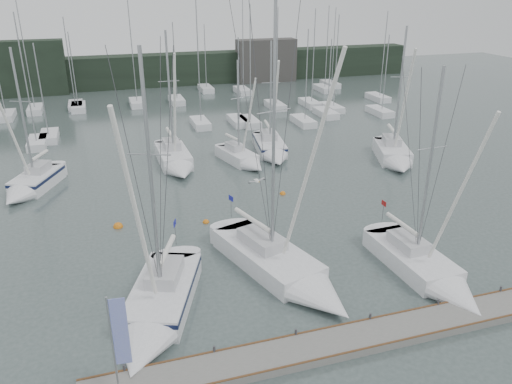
{
  "coord_description": "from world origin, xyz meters",
  "views": [
    {
      "loc": [
        -9.63,
        -21.89,
        16.04
      ],
      "look_at": [
        -1.15,
        5.0,
        4.04
      ],
      "focal_mm": 35.0,
      "sensor_mm": 36.0,
      "label": 1
    }
  ],
  "objects_px": {
    "sailboat_mid_d": "(272,150)",
    "sailboat_mid_b": "(176,162)",
    "sailboat_near_right": "(432,275)",
    "buoy_a": "(206,222)",
    "sailboat_mid_e": "(395,157)",
    "sailboat_mid_a": "(30,186)",
    "sailboat_near_left": "(155,314)",
    "buoy_b": "(283,194)",
    "sailboat_mid_c": "(244,160)",
    "buoy_c": "(118,227)",
    "sailboat_near_center": "(291,274)",
    "dock_banner": "(118,337)"
  },
  "relations": [
    {
      "from": "sailboat_mid_a",
      "to": "buoy_c",
      "type": "distance_m",
      "value": 10.74
    },
    {
      "from": "sailboat_mid_a",
      "to": "sailboat_mid_e",
      "type": "relative_size",
      "value": 0.92
    },
    {
      "from": "sailboat_near_left",
      "to": "sailboat_mid_e",
      "type": "bearing_deg",
      "value": 56.55
    },
    {
      "from": "sailboat_near_right",
      "to": "buoy_b",
      "type": "relative_size",
      "value": 27.08
    },
    {
      "from": "sailboat_near_right",
      "to": "sailboat_mid_a",
      "type": "height_order",
      "value": "sailboat_near_right"
    },
    {
      "from": "buoy_c",
      "to": "sailboat_near_center",
      "type": "bearing_deg",
      "value": -48.38
    },
    {
      "from": "sailboat_mid_a",
      "to": "buoy_c",
      "type": "xyz_separation_m",
      "value": [
        6.48,
        -8.54,
        -0.61
      ]
    },
    {
      "from": "sailboat_near_left",
      "to": "buoy_b",
      "type": "relative_size",
      "value": 30.23
    },
    {
      "from": "sailboat_mid_a",
      "to": "sailboat_mid_d",
      "type": "bearing_deg",
      "value": 31.23
    },
    {
      "from": "sailboat_mid_a",
      "to": "sailboat_mid_b",
      "type": "relative_size",
      "value": 0.94
    },
    {
      "from": "sailboat_mid_d",
      "to": "sailboat_mid_b",
      "type": "bearing_deg",
      "value": -166.74
    },
    {
      "from": "sailboat_near_right",
      "to": "sailboat_mid_b",
      "type": "distance_m",
      "value": 25.77
    },
    {
      "from": "sailboat_mid_d",
      "to": "buoy_c",
      "type": "xyz_separation_m",
      "value": [
        -15.49,
        -11.46,
        -0.59
      ]
    },
    {
      "from": "sailboat_near_center",
      "to": "buoy_a",
      "type": "bearing_deg",
      "value": 91.59
    },
    {
      "from": "sailboat_near_right",
      "to": "buoy_a",
      "type": "relative_size",
      "value": 27.67
    },
    {
      "from": "sailboat_near_center",
      "to": "buoy_c",
      "type": "relative_size",
      "value": 24.28
    },
    {
      "from": "dock_banner",
      "to": "buoy_c",
      "type": "bearing_deg",
      "value": 93.57
    },
    {
      "from": "sailboat_near_center",
      "to": "buoy_c",
      "type": "xyz_separation_m",
      "value": [
        -9.1,
        10.24,
        -0.55
      ]
    },
    {
      "from": "sailboat_near_center",
      "to": "buoy_a",
      "type": "relative_size",
      "value": 35.0
    },
    {
      "from": "sailboat_mid_e",
      "to": "dock_banner",
      "type": "distance_m",
      "value": 34.43
    },
    {
      "from": "sailboat_mid_e",
      "to": "buoy_a",
      "type": "bearing_deg",
      "value": -141.05
    },
    {
      "from": "sailboat_near_left",
      "to": "sailboat_mid_e",
      "type": "height_order",
      "value": "sailboat_near_left"
    },
    {
      "from": "sailboat_near_right",
      "to": "buoy_b",
      "type": "bearing_deg",
      "value": 101.57
    },
    {
      "from": "sailboat_mid_a",
      "to": "buoy_c",
      "type": "relative_size",
      "value": 18.06
    },
    {
      "from": "sailboat_mid_a",
      "to": "sailboat_mid_e",
      "type": "bearing_deg",
      "value": 18.66
    },
    {
      "from": "sailboat_near_left",
      "to": "sailboat_mid_a",
      "type": "relative_size",
      "value": 1.19
    },
    {
      "from": "sailboat_near_left",
      "to": "buoy_a",
      "type": "xyz_separation_m",
      "value": [
        4.85,
        10.5,
        -0.61
      ]
    },
    {
      "from": "buoy_b",
      "to": "sailboat_mid_c",
      "type": "bearing_deg",
      "value": 97.95
    },
    {
      "from": "buoy_a",
      "to": "sailboat_mid_a",
      "type": "bearing_deg",
      "value": 142.3
    },
    {
      "from": "sailboat_mid_b",
      "to": "buoy_c",
      "type": "height_order",
      "value": "sailboat_mid_b"
    },
    {
      "from": "buoy_a",
      "to": "dock_banner",
      "type": "distance_m",
      "value": 16.8
    },
    {
      "from": "sailboat_mid_e",
      "to": "buoy_c",
      "type": "bearing_deg",
      "value": -147.76
    },
    {
      "from": "sailboat_mid_e",
      "to": "dock_banner",
      "type": "xyz_separation_m",
      "value": [
        -26.4,
        -21.96,
        2.53
      ]
    },
    {
      "from": "sailboat_near_left",
      "to": "sailboat_mid_d",
      "type": "height_order",
      "value": "sailboat_near_left"
    },
    {
      "from": "dock_banner",
      "to": "sailboat_mid_d",
      "type": "bearing_deg",
      "value": 65.53
    },
    {
      "from": "sailboat_mid_a",
      "to": "dock_banner",
      "type": "relative_size",
      "value": 2.62
    },
    {
      "from": "sailboat_near_right",
      "to": "buoy_a",
      "type": "height_order",
      "value": "sailboat_near_right"
    },
    {
      "from": "sailboat_mid_a",
      "to": "sailboat_mid_e",
      "type": "height_order",
      "value": "sailboat_mid_e"
    },
    {
      "from": "sailboat_mid_c",
      "to": "buoy_c",
      "type": "height_order",
      "value": "sailboat_mid_c"
    },
    {
      "from": "sailboat_mid_d",
      "to": "sailboat_mid_e",
      "type": "relative_size",
      "value": 0.88
    },
    {
      "from": "sailboat_near_left",
      "to": "sailboat_mid_d",
      "type": "bearing_deg",
      "value": 79.61
    },
    {
      "from": "sailboat_near_center",
      "to": "buoy_b",
      "type": "xyz_separation_m",
      "value": [
        4.04,
        12.28,
        -0.55
      ]
    },
    {
      "from": "sailboat_mid_b",
      "to": "buoy_c",
      "type": "distance_m",
      "value": 12.22
    },
    {
      "from": "sailboat_mid_b",
      "to": "dock_banner",
      "type": "height_order",
      "value": "sailboat_mid_b"
    },
    {
      "from": "buoy_b",
      "to": "dock_banner",
      "type": "distance_m",
      "value": 23.08
    },
    {
      "from": "sailboat_near_center",
      "to": "dock_banner",
      "type": "xyz_separation_m",
      "value": [
        -9.69,
        -6.0,
        2.61
      ]
    },
    {
      "from": "sailboat_mid_c",
      "to": "dock_banner",
      "type": "distance_m",
      "value": 28.99
    },
    {
      "from": "sailboat_mid_a",
      "to": "sailboat_mid_d",
      "type": "distance_m",
      "value": 22.16
    },
    {
      "from": "sailboat_near_left",
      "to": "sailboat_mid_c",
      "type": "bearing_deg",
      "value": 84.38
    },
    {
      "from": "sailboat_near_left",
      "to": "dock_banner",
      "type": "height_order",
      "value": "sailboat_near_left"
    }
  ]
}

